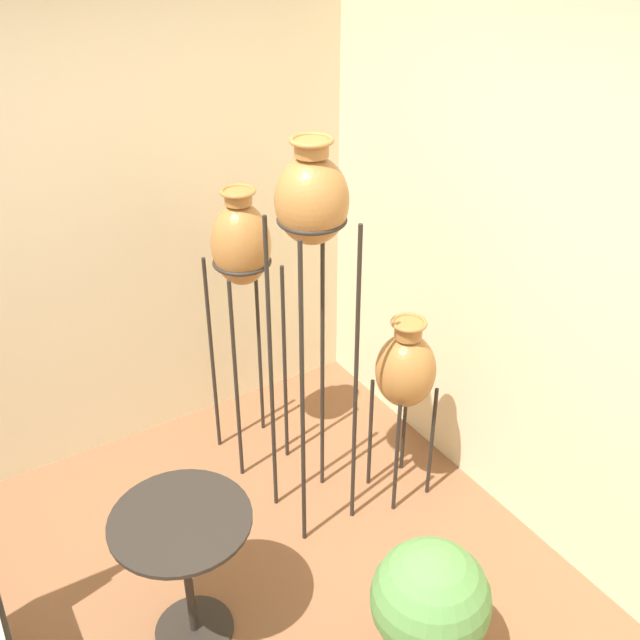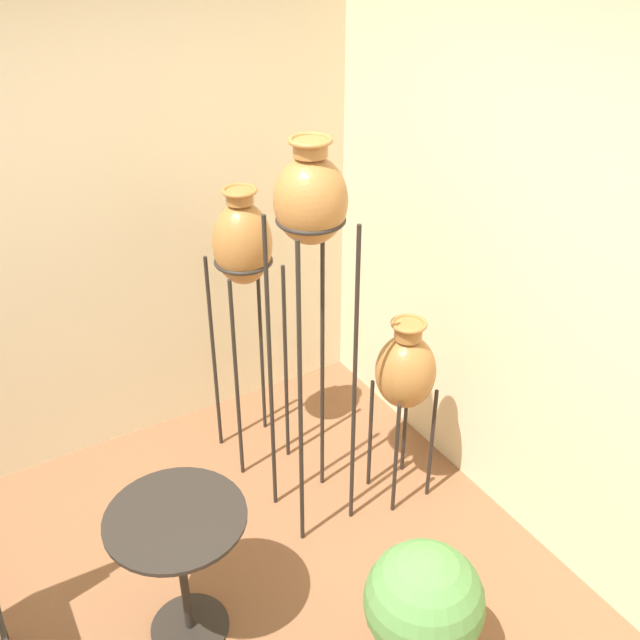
# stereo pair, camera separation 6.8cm
# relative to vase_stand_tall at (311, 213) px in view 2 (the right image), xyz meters

# --- Properties ---
(wall_back) EXTENTS (7.55, 0.06, 2.70)m
(wall_back) POSITION_rel_vase_stand_tall_xyz_m (-0.94, 1.09, -0.27)
(wall_back) COLOR beige
(wall_back) RESTS_ON ground_plane
(wall_right) EXTENTS (0.06, 7.55, 2.70)m
(wall_right) POSITION_rel_vase_stand_tall_xyz_m (0.86, -0.72, -0.27)
(wall_right) COLOR beige
(wall_right) RESTS_ON ground_plane
(vase_stand_tall) EXTENTS (0.30, 0.30, 1.92)m
(vase_stand_tall) POSITION_rel_vase_stand_tall_xyz_m (0.00, 0.00, 0.00)
(vase_stand_tall) COLOR #28231E
(vase_stand_tall) RESTS_ON ground_plane
(vase_stand_medium) EXTENTS (0.30, 0.30, 1.54)m
(vase_stand_medium) POSITION_rel_vase_stand_tall_xyz_m (-0.05, 0.57, -0.38)
(vase_stand_medium) COLOR #28231E
(vase_stand_medium) RESTS_ON ground_plane
(vase_stand_short) EXTENTS (0.29, 0.29, 1.02)m
(vase_stand_short) POSITION_rel_vase_stand_tall_xyz_m (0.46, -0.10, -0.87)
(vase_stand_short) COLOR #28231E
(vase_stand_short) RESTS_ON ground_plane
(side_table) EXTENTS (0.56, 0.56, 0.66)m
(side_table) POSITION_rel_vase_stand_tall_xyz_m (-0.81, -0.33, -1.13)
(side_table) COLOR #28231E
(side_table) RESTS_ON ground_plane
(potted_plant) EXTENTS (0.46, 0.46, 0.65)m
(potted_plant) POSITION_rel_vase_stand_tall_xyz_m (-0.09, -0.99, -1.25)
(potted_plant) COLOR #B26647
(potted_plant) RESTS_ON ground_plane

